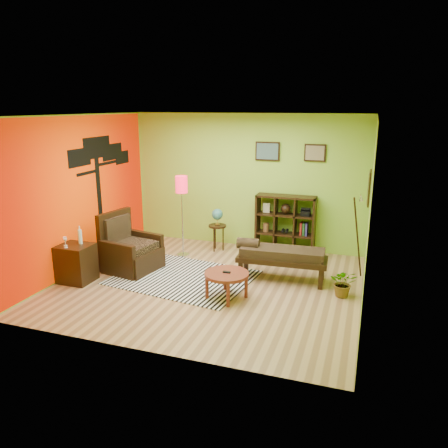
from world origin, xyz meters
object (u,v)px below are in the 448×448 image
(coffee_table, at_px, (227,276))
(bench, at_px, (280,255))
(floor_lamp, at_px, (182,192))
(armchair, at_px, (129,252))
(globe_table, at_px, (217,219))
(cube_shelf, at_px, (286,225))
(potted_plant, at_px, (343,286))
(side_cabinet, at_px, (76,263))

(coffee_table, xyz_separation_m, bench, (0.63, 1.01, 0.09))
(coffee_table, bearing_deg, floor_lamp, 131.91)
(armchair, distance_m, floor_lamp, 1.55)
(armchair, bearing_deg, coffee_table, -16.77)
(globe_table, bearing_deg, cube_shelf, 12.90)
(coffee_table, height_order, globe_table, globe_table)
(cube_shelf, xyz_separation_m, potted_plant, (1.29, -1.83, -0.42))
(potted_plant, bearing_deg, bench, 162.41)
(armchair, relative_size, side_cabinet, 1.10)
(coffee_table, distance_m, side_cabinet, 2.68)
(armchair, xyz_separation_m, side_cabinet, (-0.56, -0.81, 0.01))
(coffee_table, distance_m, globe_table, 2.39)
(globe_table, xyz_separation_m, cube_shelf, (1.37, 0.31, -0.08))
(floor_lamp, relative_size, globe_table, 1.82)
(armchair, xyz_separation_m, cube_shelf, (2.55, 1.86, 0.28))
(armchair, height_order, cube_shelf, cube_shelf)
(potted_plant, bearing_deg, floor_lamp, 162.99)
(side_cabinet, xyz_separation_m, cube_shelf, (3.11, 2.66, 0.27))
(floor_lamp, distance_m, globe_table, 1.00)
(cube_shelf, bearing_deg, floor_lamp, -156.22)
(coffee_table, height_order, side_cabinet, side_cabinet)
(coffee_table, relative_size, side_cabinet, 0.72)
(cube_shelf, bearing_deg, potted_plant, -54.74)
(coffee_table, xyz_separation_m, floor_lamp, (-1.48, 1.64, 0.95))
(floor_lamp, bearing_deg, coffee_table, -48.09)
(armchair, distance_m, globe_table, 1.97)
(bench, bearing_deg, floor_lamp, 163.29)
(globe_table, bearing_deg, armchair, -127.44)
(side_cabinet, height_order, bench, side_cabinet)
(side_cabinet, xyz_separation_m, globe_table, (1.74, 2.35, 0.34))
(armchair, bearing_deg, side_cabinet, -124.90)
(floor_lamp, bearing_deg, armchair, -122.02)
(globe_table, bearing_deg, potted_plant, -29.63)
(floor_lamp, distance_m, potted_plant, 3.55)
(coffee_table, bearing_deg, armchair, 163.23)
(side_cabinet, relative_size, cube_shelf, 0.81)
(side_cabinet, height_order, cube_shelf, cube_shelf)
(armchair, height_order, potted_plant, armchair)
(coffee_table, relative_size, armchair, 0.65)
(coffee_table, relative_size, potted_plant, 1.51)
(armchair, relative_size, cube_shelf, 0.89)
(globe_table, bearing_deg, coffee_table, -66.93)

